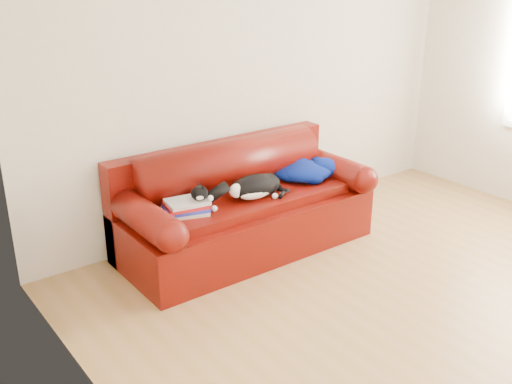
# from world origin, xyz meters

# --- Properties ---
(ground) EXTENTS (4.50, 4.50, 0.00)m
(ground) POSITION_xyz_m (0.00, 0.00, 0.00)
(ground) COLOR olive
(ground) RESTS_ON ground
(room_shell) EXTENTS (4.52, 4.02, 2.61)m
(room_shell) POSITION_xyz_m (0.12, 0.02, 1.67)
(room_shell) COLOR beige
(room_shell) RESTS_ON ground
(sofa_base) EXTENTS (2.10, 0.90, 0.50)m
(sofa_base) POSITION_xyz_m (-0.52, 1.49, 0.24)
(sofa_base) COLOR #360802
(sofa_base) RESTS_ON ground
(sofa_back) EXTENTS (2.10, 1.01, 0.88)m
(sofa_back) POSITION_xyz_m (-0.52, 1.74, 0.54)
(sofa_back) COLOR #360802
(sofa_back) RESTS_ON ground
(book_stack) EXTENTS (0.39, 0.34, 0.10)m
(book_stack) POSITION_xyz_m (-1.12, 1.43, 0.55)
(book_stack) COLOR beige
(book_stack) RESTS_ON sofa_base
(cat) EXTENTS (0.63, 0.30, 0.23)m
(cat) POSITION_xyz_m (-0.53, 1.37, 0.59)
(cat) COLOR black
(cat) RESTS_ON sofa_base
(blanket) EXTENTS (0.59, 0.47, 0.17)m
(blanket) POSITION_xyz_m (0.12, 1.47, 0.57)
(blanket) COLOR #021241
(blanket) RESTS_ON sofa_base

